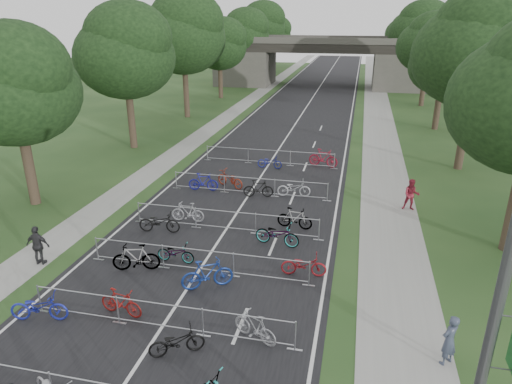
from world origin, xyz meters
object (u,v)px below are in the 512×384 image
at_px(pedestrian_c, 38,246).
at_px(pedestrian_b, 411,195).
at_px(pedestrian_a, 449,340).
at_px(overpass_bridge, 321,62).

bearing_deg(pedestrian_c, pedestrian_b, -152.57).
bearing_deg(pedestrian_a, pedestrian_c, -53.08).
height_order(overpass_bridge, pedestrian_b, overpass_bridge).
relative_size(pedestrian_a, pedestrian_b, 0.97).
distance_m(overpass_bridge, pedestrian_a, 58.14).
bearing_deg(pedestrian_c, pedestrian_a, 167.55).
height_order(pedestrian_b, pedestrian_c, pedestrian_c).
xyz_separation_m(overpass_bridge, pedestrian_c, (-6.80, -54.86, -2.65)).
bearing_deg(overpass_bridge, pedestrian_c, -97.07).
xyz_separation_m(pedestrian_a, pedestrian_b, (-0.08, 12.07, 0.03)).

